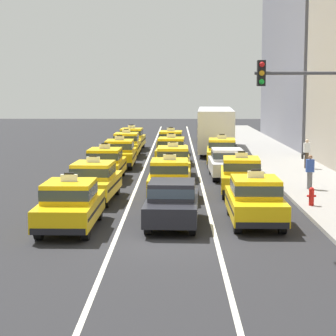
# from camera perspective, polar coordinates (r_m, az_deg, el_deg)

# --- Properties ---
(ground_plane) EXTENTS (160.00, 160.00, 0.00)m
(ground_plane) POSITION_cam_1_polar(r_m,az_deg,el_deg) (20.06, -0.23, -6.55)
(ground_plane) COLOR #232326
(lane_stripe_left_center) EXTENTS (0.14, 80.00, 0.01)m
(lane_stripe_left_center) POSITION_cam_1_polar(r_m,az_deg,el_deg) (39.82, -2.02, 0.30)
(lane_stripe_left_center) COLOR silver
(lane_stripe_left_center) RESTS_ON ground
(lane_stripe_center_right) EXTENTS (0.14, 80.00, 0.01)m
(lane_stripe_center_right) POSITION_cam_1_polar(r_m,az_deg,el_deg) (39.79, 2.59, 0.30)
(lane_stripe_center_right) COLOR silver
(lane_stripe_center_right) RESTS_ON ground
(sidewalk_curb) EXTENTS (4.00, 90.00, 0.15)m
(sidewalk_curb) POSITION_cam_1_polar(r_m,az_deg,el_deg) (35.47, 11.92, -0.58)
(sidewalk_curb) COLOR gray
(sidewalk_curb) RESTS_ON ground
(taxi_left_nearest) EXTENTS (1.86, 4.58, 1.96)m
(taxi_left_nearest) POSITION_cam_1_polar(r_m,az_deg,el_deg) (21.73, -8.77, -3.20)
(taxi_left_nearest) COLOR black
(taxi_left_nearest) RESTS_ON ground
(taxi_left_second) EXTENTS (2.00, 4.63, 1.96)m
(taxi_left_second) POSITION_cam_1_polar(r_m,az_deg,el_deg) (27.10, -6.67, -1.11)
(taxi_left_second) COLOR black
(taxi_left_second) RESTS_ON ground
(taxi_left_third) EXTENTS (1.88, 4.59, 1.96)m
(taxi_left_third) POSITION_cam_1_polar(r_m,az_deg,el_deg) (33.10, -5.66, 0.40)
(taxi_left_third) COLOR black
(taxi_left_third) RESTS_ON ground
(taxi_left_fourth) EXTENTS (1.85, 4.57, 1.96)m
(taxi_left_fourth) POSITION_cam_1_polar(r_m,az_deg,el_deg) (38.52, -4.35, 1.37)
(taxi_left_fourth) COLOR black
(taxi_left_fourth) RESTS_ON ground
(taxi_left_fifth) EXTENTS (1.84, 4.57, 1.96)m
(taxi_left_fifth) POSITION_cam_1_polar(r_m,az_deg,el_deg) (44.53, -3.74, 2.15)
(taxi_left_fifth) COLOR black
(taxi_left_fifth) RESTS_ON ground
(taxi_left_sixth) EXTENTS (1.95, 4.61, 1.96)m
(taxi_left_sixth) POSITION_cam_1_polar(r_m,az_deg,el_deg) (49.68, -3.27, 2.68)
(taxi_left_sixth) COLOR black
(taxi_left_sixth) RESTS_ON ground
(sedan_center_nearest) EXTENTS (1.93, 4.37, 1.58)m
(sedan_center_nearest) POSITION_cam_1_polar(r_m,az_deg,el_deg) (22.06, 0.37, -3.04)
(sedan_center_nearest) COLOR black
(sedan_center_nearest) RESTS_ON ground
(taxi_center_second) EXTENTS (1.85, 4.57, 1.96)m
(taxi_center_second) POSITION_cam_1_polar(r_m,az_deg,el_deg) (27.84, 0.15, -0.84)
(taxi_center_second) COLOR black
(taxi_center_second) RESTS_ON ground
(taxi_center_third) EXTENTS (1.84, 4.57, 1.96)m
(taxi_center_third) POSITION_cam_1_polar(r_m,az_deg,el_deg) (33.92, 0.44, 0.60)
(taxi_center_third) COLOR black
(taxi_center_third) RESTS_ON ground
(taxi_center_fourth) EXTENTS (1.99, 4.63, 1.96)m
(taxi_center_fourth) POSITION_cam_1_polar(r_m,az_deg,el_deg) (40.19, 0.30, 1.63)
(taxi_center_fourth) COLOR black
(taxi_center_fourth) RESTS_ON ground
(taxi_center_fifth) EXTENTS (1.99, 4.63, 1.96)m
(taxi_center_fifth) POSITION_cam_1_polar(r_m,az_deg,el_deg) (46.42, 0.26, 2.37)
(taxi_center_fifth) COLOR black
(taxi_center_fifth) RESTS_ON ground
(taxi_right_nearest) EXTENTS (1.86, 4.57, 1.96)m
(taxi_right_nearest) POSITION_cam_1_polar(r_m,az_deg,el_deg) (22.57, 7.80, -2.80)
(taxi_right_nearest) COLOR black
(taxi_right_nearest) RESTS_ON ground
(taxi_right_second) EXTENTS (2.09, 4.66, 1.96)m
(taxi_right_second) POSITION_cam_1_polar(r_m,az_deg,el_deg) (28.87, 6.57, -0.60)
(taxi_right_second) COLOR black
(taxi_right_second) RESTS_ON ground
(sedan_right_third) EXTENTS (1.79, 4.31, 1.58)m
(sedan_right_third) POSITION_cam_1_polar(r_m,az_deg,el_deg) (33.89, 5.29, 0.51)
(sedan_right_third) COLOR black
(sedan_right_third) RESTS_ON ground
(taxi_right_fourth) EXTENTS (2.07, 4.66, 1.96)m
(taxi_right_fourth) POSITION_cam_1_polar(r_m,az_deg,el_deg) (39.47, 4.84, 1.50)
(taxi_right_fourth) COLOR black
(taxi_right_fourth) RESTS_ON ground
(bus_right_fifth) EXTENTS (3.03, 11.31, 3.22)m
(bus_right_fifth) POSITION_cam_1_polar(r_m,az_deg,el_deg) (48.08, 4.26, 3.64)
(bus_right_fifth) COLOR black
(bus_right_fifth) RESTS_ON ground
(taxi_right_sixth) EXTENTS (1.90, 4.59, 1.96)m
(taxi_right_sixth) POSITION_cam_1_polar(r_m,az_deg,el_deg) (57.06, 3.58, 3.25)
(taxi_right_sixth) COLOR black
(taxi_right_sixth) RESTS_ON ground
(pedestrian_mid_block) EXTENTS (0.47, 0.24, 1.68)m
(pedestrian_mid_block) POSITION_cam_1_polar(r_m,az_deg,el_deg) (37.67, 12.31, 1.27)
(pedestrian_mid_block) COLOR #473828
(pedestrian_mid_block) RESTS_ON sidewalk_curb
(pedestrian_by_storefront) EXTENTS (0.36, 0.24, 1.58)m
(pedestrian_by_storefront) POSITION_cam_1_polar(r_m,az_deg,el_deg) (29.91, 12.60, -0.33)
(pedestrian_by_storefront) COLOR slate
(pedestrian_by_storefront) RESTS_ON sidewalk_curb
(fire_hydrant) EXTENTS (0.36, 0.22, 0.73)m
(fire_hydrant) POSITION_cam_1_polar(r_m,az_deg,el_deg) (25.75, 12.74, -2.42)
(fire_hydrant) COLOR red
(fire_hydrant) RESTS_ON sidewalk_curb
(traffic_light_pole) EXTENTS (2.87, 0.33, 5.58)m
(traffic_light_pole) POSITION_cam_1_polar(r_m,az_deg,el_deg) (19.52, 13.07, 4.24)
(traffic_light_pole) COLOR #47474C
(traffic_light_pole) RESTS_ON ground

